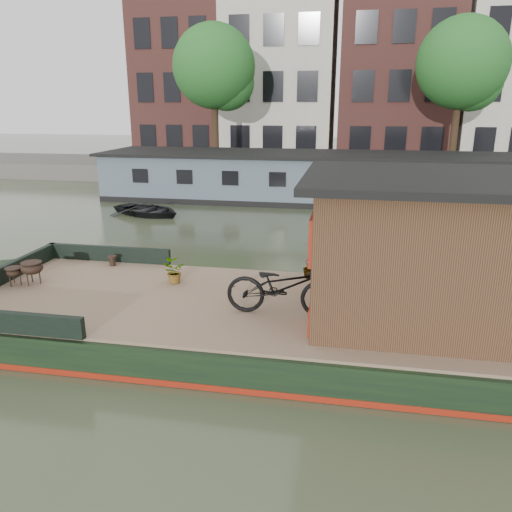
% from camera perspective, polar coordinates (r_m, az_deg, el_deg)
% --- Properties ---
extents(ground, '(120.00, 120.00, 0.00)m').
position_cam_1_polar(ground, '(9.37, 3.91, -9.38)').
color(ground, '#2F3823').
rests_on(ground, ground).
extents(houseboat_hull, '(14.01, 4.02, 0.60)m').
position_cam_1_polar(houseboat_hull, '(9.48, -4.14, -7.23)').
color(houseboat_hull, black).
rests_on(houseboat_hull, ground).
extents(houseboat_deck, '(11.80, 3.80, 0.05)m').
position_cam_1_polar(houseboat_deck, '(9.11, 3.99, -5.85)').
color(houseboat_deck, '#7E654E').
rests_on(houseboat_deck, houseboat_hull).
extents(bow_bulwark, '(3.00, 4.00, 0.35)m').
position_cam_1_polar(bow_bulwark, '(10.81, -23.76, -2.46)').
color(bow_bulwark, black).
rests_on(bow_bulwark, houseboat_deck).
extents(cabin, '(4.00, 3.50, 2.42)m').
position_cam_1_polar(cabin, '(8.74, 18.54, 1.00)').
color(cabin, black).
rests_on(cabin, houseboat_deck).
extents(bicycle, '(1.95, 0.69, 1.02)m').
position_cam_1_polar(bicycle, '(8.56, 3.05, -3.51)').
color(bicycle, black).
rests_on(bicycle, houseboat_deck).
extents(potted_plant_c, '(0.45, 0.39, 0.49)m').
position_cam_1_polar(potted_plant_c, '(10.27, -9.47, -1.77)').
color(potted_plant_c, '#A1612E').
rests_on(potted_plant_c, houseboat_deck).
extents(potted_plant_d, '(0.29, 0.29, 0.49)m').
position_cam_1_polar(potted_plant_d, '(10.50, 6.15, -1.20)').
color(potted_plant_d, brown).
rests_on(potted_plant_d, houseboat_deck).
extents(brazier_front, '(0.46, 0.46, 0.46)m').
position_cam_1_polar(brazier_front, '(11.06, -24.18, -1.78)').
color(brazier_front, black).
rests_on(brazier_front, houseboat_deck).
extents(brazier_rear, '(0.35, 0.35, 0.37)m').
position_cam_1_polar(brazier_rear, '(11.15, -25.88, -2.10)').
color(brazier_rear, black).
rests_on(brazier_rear, houseboat_deck).
extents(bollard_port, '(0.20, 0.20, 0.23)m').
position_cam_1_polar(bollard_port, '(11.72, -16.10, -0.51)').
color(bollard_port, black).
rests_on(bollard_port, houseboat_deck).
extents(dinghy, '(3.62, 3.16, 0.63)m').
position_cam_1_polar(dinghy, '(20.07, -12.30, 5.52)').
color(dinghy, black).
rests_on(dinghy, ground).
extents(far_houseboat, '(20.40, 4.40, 2.11)m').
position_cam_1_polar(far_houseboat, '(22.60, 8.30, 8.66)').
color(far_houseboat, '#485561').
rests_on(far_houseboat, ground).
extents(quay, '(60.00, 6.00, 0.90)m').
position_cam_1_polar(quay, '(29.10, 8.87, 9.42)').
color(quay, '#47443F').
rests_on(quay, ground).
extents(townhouse_row, '(27.25, 8.00, 16.50)m').
position_cam_1_polar(townhouse_row, '(36.06, 10.17, 22.64)').
color(townhouse_row, brown).
rests_on(townhouse_row, ground).
extents(tree_left, '(4.40, 4.40, 7.40)m').
position_cam_1_polar(tree_left, '(28.43, -4.48, 20.39)').
color(tree_left, '#332316').
rests_on(tree_left, quay).
extents(tree_right, '(4.40, 4.40, 7.40)m').
position_cam_1_polar(tree_right, '(27.97, 22.73, 19.28)').
color(tree_right, '#332316').
rests_on(tree_right, quay).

